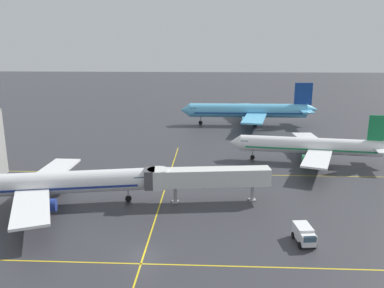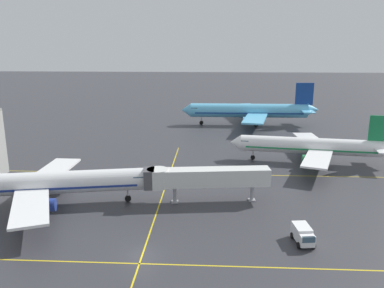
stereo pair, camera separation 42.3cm
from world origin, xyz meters
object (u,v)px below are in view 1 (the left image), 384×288
at_px(service_truck_red_van, 304,234).
at_px(airliner_third_row, 249,111).
at_px(airliner_front_gate, 46,184).
at_px(airliner_second_row, 311,146).
at_px(jet_bridge, 199,178).

bearing_deg(service_truck_red_van, airliner_third_row, 90.21).
height_order(airliner_front_gate, service_truck_red_van, airliner_front_gate).
bearing_deg(airliner_second_row, jet_bridge, -135.41).
xyz_separation_m(airliner_second_row, airliner_third_row, (-9.37, 38.75, 0.83)).
height_order(airliner_front_gate, airliner_second_row, airliner_front_gate).
xyz_separation_m(airliner_front_gate, airliner_third_row, (36.66, 63.97, 0.76)).
height_order(airliner_front_gate, airliner_third_row, airliner_third_row).
height_order(service_truck_red_van, jet_bridge, jet_bridge).
xyz_separation_m(airliner_front_gate, service_truck_red_van, (36.93, -9.87, -2.48)).
distance_m(airliner_front_gate, service_truck_red_van, 38.31).
distance_m(airliner_front_gate, airliner_third_row, 73.74).
height_order(airliner_second_row, jet_bridge, airliner_second_row).
relative_size(airliner_second_row, airliner_third_row, 0.81).
relative_size(airliner_second_row, jet_bridge, 1.70).
distance_m(airliner_second_row, service_truck_red_van, 36.34).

